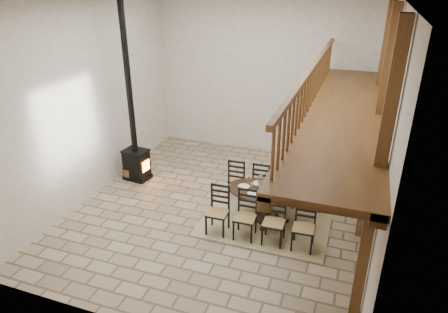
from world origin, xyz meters
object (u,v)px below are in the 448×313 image
(wood_stove, at_px, (135,143))
(log_stack, at_px, (128,172))
(dining_table, at_px, (267,205))
(log_basket, at_px, (132,172))

(wood_stove, relative_size, log_stack, 15.01)
(dining_table, height_order, log_stack, dining_table)
(log_stack, bearing_deg, dining_table, -11.65)
(log_stack, bearing_deg, wood_stove, -13.40)
(wood_stove, bearing_deg, log_stack, 172.84)
(dining_table, bearing_deg, wood_stove, 166.84)
(wood_stove, xyz_separation_m, log_stack, (-0.37, 0.09, -1.02))
(wood_stove, distance_m, log_basket, 0.96)
(dining_table, distance_m, wood_stove, 4.21)
(log_basket, height_order, log_stack, log_basket)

